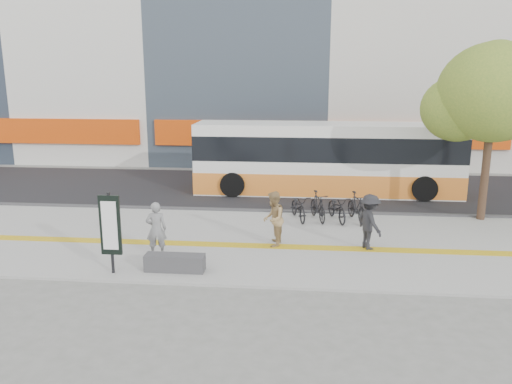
# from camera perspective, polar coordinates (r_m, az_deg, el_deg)

# --- Properties ---
(ground) EXTENTS (120.00, 120.00, 0.00)m
(ground) POSITION_cam_1_polar(r_m,az_deg,el_deg) (14.81, 2.06, -7.66)
(ground) COLOR #61615D
(ground) RESTS_ON ground
(sidewalk) EXTENTS (40.00, 7.00, 0.08)m
(sidewalk) POSITION_cam_1_polar(r_m,az_deg,el_deg) (16.20, 2.39, -5.64)
(sidewalk) COLOR gray
(sidewalk) RESTS_ON ground
(tactile_strip) EXTENTS (40.00, 0.45, 0.01)m
(tactile_strip) POSITION_cam_1_polar(r_m,az_deg,el_deg) (15.72, 2.29, -6.07)
(tactile_strip) COLOR gold
(tactile_strip) RESTS_ON sidewalk
(street) EXTENTS (40.00, 8.00, 0.06)m
(street) POSITION_cam_1_polar(r_m,az_deg,el_deg) (23.42, 3.41, 0.28)
(street) COLOR black
(street) RESTS_ON ground
(curb) EXTENTS (40.00, 0.25, 0.14)m
(curb) POSITION_cam_1_polar(r_m,az_deg,el_deg) (19.54, 2.96, -2.23)
(curb) COLOR #39393B
(curb) RESTS_ON ground
(bench) EXTENTS (1.60, 0.45, 0.45)m
(bench) POSITION_cam_1_polar(r_m,az_deg,el_deg) (13.98, -9.03, -7.79)
(bench) COLOR #39393B
(bench) RESTS_ON sidewalk
(signboard) EXTENTS (0.55, 0.10, 2.20)m
(signboard) POSITION_cam_1_polar(r_m,az_deg,el_deg) (13.85, -15.94, -3.71)
(signboard) COLOR black
(signboard) RESTS_ON sidewalk
(street_tree) EXTENTS (4.40, 3.80, 6.31)m
(street_tree) POSITION_cam_1_polar(r_m,az_deg,el_deg) (19.71, 24.78, 9.83)
(street_tree) COLOR #332017
(street_tree) RESTS_ON sidewalk
(bus) EXTENTS (11.44, 2.71, 3.05)m
(bus) POSITION_cam_1_polar(r_m,az_deg,el_deg) (22.65, 7.86, 3.51)
(bus) COLOR silver
(bus) RESTS_ON street
(bicycle_row) EXTENTS (3.06, 1.87, 1.03)m
(bicycle_row) POSITION_cam_1_polar(r_m,az_deg,el_deg) (18.44, 7.88, -1.68)
(bicycle_row) COLOR black
(bicycle_row) RESTS_ON sidewalk
(seated_woman) EXTENTS (0.66, 0.50, 1.61)m
(seated_woman) POSITION_cam_1_polar(r_m,az_deg,el_deg) (14.98, -11.07, -4.08)
(seated_woman) COLOR black
(seated_woman) RESTS_ON sidewalk
(pedestrian_tan) EXTENTS (0.69, 0.86, 1.69)m
(pedestrian_tan) POSITION_cam_1_polar(r_m,az_deg,el_deg) (15.56, 1.94, -3.01)
(pedestrian_tan) COLOR #987A4D
(pedestrian_tan) RESTS_ON sidewalk
(pedestrian_dark) EXTENTS (1.03, 1.25, 1.68)m
(pedestrian_dark) POSITION_cam_1_polar(r_m,az_deg,el_deg) (15.64, 12.56, -3.27)
(pedestrian_dark) COLOR black
(pedestrian_dark) RESTS_ON sidewalk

